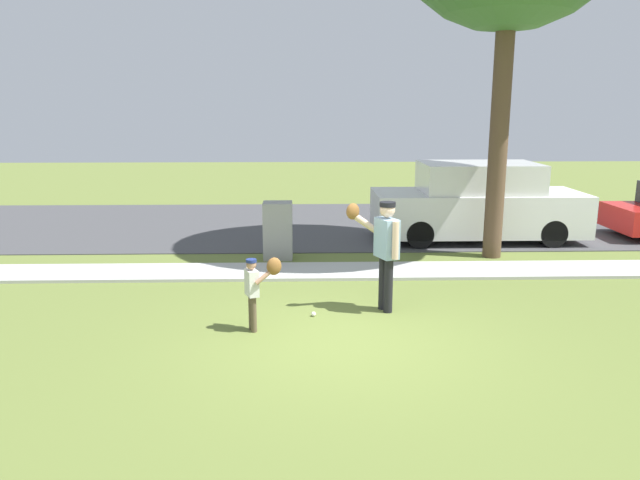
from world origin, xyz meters
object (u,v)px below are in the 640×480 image
object	(u,v)px
person_child	(257,283)
utility_cabinet	(278,231)
person_adult	(384,244)
parked_van_white	(477,204)
baseball	(314,314)

from	to	relation	value
person_child	utility_cabinet	distance (m)	4.32
person_adult	parked_van_white	world-z (taller)	parked_van_white
person_child	parked_van_white	bearing A→B (deg)	28.50
parked_van_white	person_child	bearing A→B (deg)	-129.24
person_adult	utility_cabinet	size ratio (longest dim) A/B	1.44
utility_cabinet	parked_van_white	size ratio (longest dim) A/B	0.25
person_adult	baseball	distance (m)	1.57
person_child	parked_van_white	world-z (taller)	parked_van_white
person_adult	person_child	size ratio (longest dim) A/B	1.58
person_child	baseball	bearing A→B (deg)	13.86
baseball	parked_van_white	xyz separation A→B (m)	(4.07, 5.39, 0.87)
parked_van_white	utility_cabinet	bearing A→B (deg)	-160.60
person_child	utility_cabinet	xyz separation A→B (m)	(0.12, 4.31, -0.11)
person_adult	baseball	bearing A→B (deg)	-9.82
person_child	parked_van_white	size ratio (longest dim) A/B	0.22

